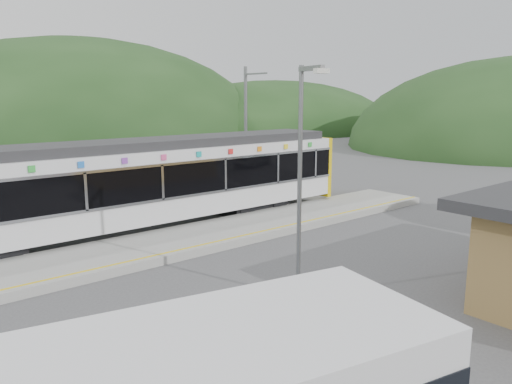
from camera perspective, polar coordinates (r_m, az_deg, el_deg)
ground at (r=16.58m, az=-1.35°, el=-8.38°), size 120.00×120.00×0.00m
hills at (r=24.31m, az=2.26°, el=-2.12°), size 146.00×149.00×26.00m
platform at (r=19.10m, az=-7.58°, el=-5.38°), size 26.00×3.20×0.30m
yellow_line at (r=18.01m, az=-5.35°, el=-5.82°), size 26.00×0.10×0.01m
train at (r=20.56m, az=-13.84°, el=1.04°), size 20.44×3.01×3.74m
catenary_mast_east at (r=26.77m, az=-1.13°, el=6.99°), size 0.18×1.80×7.00m
lamp_post at (r=13.10m, az=5.43°, el=3.19°), size 0.38×1.13×6.25m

